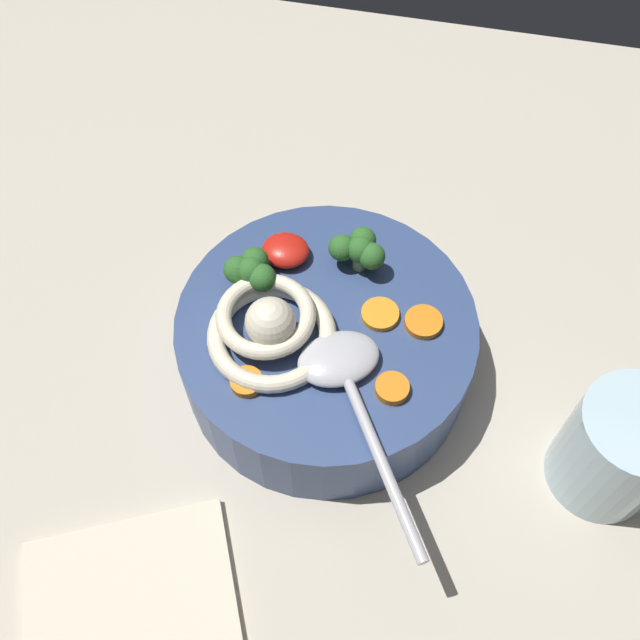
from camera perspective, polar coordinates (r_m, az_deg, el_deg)
name	(u,v)px	position (r cm, az deg, el deg)	size (l,w,h in cm)	color
table_slab	(322,391)	(60.14, 0.15, -5.64)	(99.01, 99.01, 3.15)	#BCB29E
soup_bowl	(320,343)	(56.37, 0.00, -1.83)	(22.86, 22.86, 6.94)	#334775
noodle_pile	(269,328)	(51.73, -4.05, -0.66)	(10.42, 10.22, 4.19)	beige
soup_spoon	(345,375)	(50.29, 2.03, -4.41)	(11.93, 16.42, 1.60)	#B7B7BC
chili_sauce_dollop	(285,250)	(56.32, -2.77, 5.57)	(3.75, 3.37, 1.69)	red
broccoli_floret_right	(251,270)	(53.83, -5.49, 3.98)	(4.15, 3.57, 3.28)	#7A9E60
broccoli_floret_beside_noodles	(360,249)	(54.93, 3.23, 5.67)	(4.08, 3.51, 3.23)	#7A9E60
carrot_slice_front	(423,322)	(53.63, 8.24, -0.17)	(2.83, 2.83, 0.58)	orange
carrot_slice_near_spoon	(380,314)	(53.67, 4.81, 0.46)	(2.85, 2.85, 0.52)	orange
carrot_slice_far	(246,382)	(50.80, -5.88, -4.92)	(2.32, 2.32, 0.67)	orange
carrot_slice_rear	(392,388)	(50.52, 5.76, -5.44)	(2.42, 2.42, 0.73)	orange
drinking_glass	(617,450)	(55.26, 22.61, -9.50)	(7.82, 7.82, 9.49)	silver
folded_napkin	(131,601)	(54.23, -14.84, -20.84)	(14.16, 11.25, 0.80)	beige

